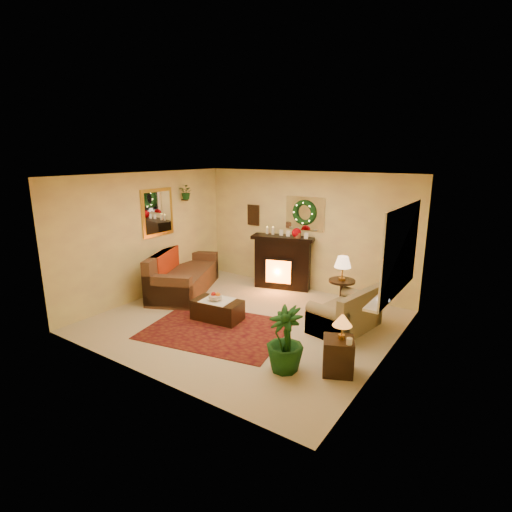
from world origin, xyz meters
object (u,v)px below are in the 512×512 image
Objects in this scene: end_table_square at (338,355)px; fireplace at (283,264)px; loveseat at (345,306)px; side_table_round at (341,296)px; sofa at (184,273)px; coffee_table at (217,309)px.

fireplace is at bearing 132.33° from end_table_square.
loveseat is at bearing -49.09° from fireplace.
sofa is at bearing -166.10° from side_table_round.
fireplace is at bearing 16.63° from sofa.
sofa is 1.78m from coffee_table.
fireplace reaches higher than loveseat.
end_table_square is (4.12, -1.26, -0.16)m from sofa.
side_table_round is 0.73× the size of coffee_table.
fireplace is 2.27m from coffee_table.
side_table_round is 2.36m from coffee_table.
loveseat is 0.74m from side_table_round.
side_table_round is at bearing -10.91° from sofa.
loveseat is 1.44× the size of coffee_table.
fireplace is 1.38× the size of coffee_table.
fireplace is 1.79m from side_table_round.
loveseat is 1.98× the size of side_table_round.
loveseat is at bearing 108.54° from end_table_square.
fireplace is 1.90× the size of side_table_round.
coffee_table is at bearing 169.51° from end_table_square.
sofa reaches higher than side_table_round.
fireplace is at bearing 158.97° from side_table_round.
loveseat is (3.64, 0.16, -0.01)m from sofa.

